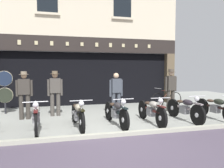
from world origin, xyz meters
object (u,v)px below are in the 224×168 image
assistant_far_right (171,87)px  tyre_sign_pole (5,88)px  motorcycle_right (185,108)px  motorcycle_center_right (151,110)px  advert_board_near (111,68)px  motorcycle_left (36,116)px  shopkeeper_center (55,91)px  motorcycle_center_left (78,114)px  motorcycle_center (116,112)px  salesman_right (116,91)px  leaning_bicycle (167,99)px  salesman_left (24,93)px  motorcycle_far_right (216,107)px

assistant_far_right → tyre_sign_pole: size_ratio=1.04×
tyre_sign_pole → motorcycle_right: bearing=-24.2°
motorcycle_center_right → assistant_far_right: bearing=-133.7°
motorcycle_center_right → advert_board_near: advert_board_near is taller
motorcycle_right → tyre_sign_pole: bearing=-27.1°
motorcycle_left → motorcycle_right: size_ratio=1.00×
motorcycle_right → shopkeeper_center: size_ratio=1.18×
motorcycle_center_left → motorcycle_center: 1.18m
motorcycle_center_right → shopkeeper_center: 3.63m
salesman_right → leaning_bicycle: (2.71, 0.89, -0.52)m
motorcycle_left → motorcycle_center_left: size_ratio=1.01×
motorcycle_center_right → shopkeeper_center: (-3.02, 1.95, 0.52)m
shopkeeper_center → salesman_right: 2.34m
leaning_bicycle → shopkeeper_center: bearing=89.5°
motorcycle_center_left → tyre_sign_pole: 3.82m
motorcycle_center_right → motorcycle_right: bearing=-178.5°
motorcycle_center → motorcycle_right: motorcycle_right is taller
motorcycle_center_right → motorcycle_left: bearing=0.5°
motorcycle_right → assistant_far_right: 1.90m
motorcycle_center → tyre_sign_pole: 4.71m
motorcycle_center → motorcycle_center_right: bearing=172.8°
motorcycle_left → motorcycle_right: 4.76m
motorcycle_right → salesman_left: (-5.30, 1.61, 0.50)m
shopkeeper_center → advert_board_near: bearing=-145.9°
shopkeeper_center → motorcycle_center_left: bearing=103.2°
motorcycle_right → leaning_bicycle: size_ratio=1.17×
motorcycle_left → assistant_far_right: 5.56m
motorcycle_center → salesman_right: size_ratio=1.26×
motorcycle_center_left → assistant_far_right: size_ratio=1.13×
motorcycle_right → motorcycle_center: bearing=-3.3°
motorcycle_right → salesman_right: bearing=-45.0°
motorcycle_left → shopkeeper_center: 2.10m
motorcycle_center_left → advert_board_near: advert_board_near is taller
shopkeeper_center → advert_board_near: 3.73m
motorcycle_far_right → salesman_right: salesman_right is taller
motorcycle_center_left → advert_board_near: size_ratio=1.97×
assistant_far_right → tyre_sign_pole: (-6.65, 1.02, 0.05)m
salesman_left → assistant_far_right: size_ratio=0.95×
salesman_right → motorcycle_right: bearing=132.1°
shopkeeper_center → leaning_bicycle: 5.12m
motorcycle_center_left → shopkeeper_center: size_ratio=1.17×
motorcycle_left → advert_board_near: 5.59m
motorcycle_center_left → salesman_right: 2.43m
motorcycle_left → leaning_bicycle: bearing=-158.9°
advert_board_near → leaning_bicycle: advert_board_near is taller
salesman_right → assistant_far_right: assistant_far_right is taller
motorcycle_far_right → leaning_bicycle: bearing=-83.9°
motorcycle_left → salesman_right: size_ratio=1.24×
tyre_sign_pole → leaning_bicycle: 6.99m
shopkeeper_center → tyre_sign_pole: size_ratio=0.99×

